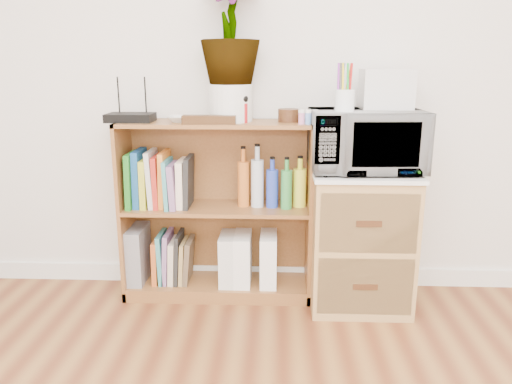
{
  "coord_description": "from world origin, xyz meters",
  "views": [
    {
      "loc": [
        -0.04,
        -0.44,
        1.24
      ],
      "look_at": [
        -0.14,
        1.95,
        0.62
      ],
      "focal_mm": 35.0,
      "sensor_mm": 36.0,
      "label": 1
    }
  ],
  "objects": [
    {
      "name": "skirting_board",
      "position": [
        0.0,
        2.24,
        0.05
      ],
      "size": [
        4.0,
        0.02,
        0.1
      ],
      "primitive_type": "cube",
      "color": "white",
      "rests_on": "ground"
    },
    {
      "name": "bookshelf",
      "position": [
        -0.35,
        2.1,
        0.47
      ],
      "size": [
        1.0,
        0.3,
        0.95
      ],
      "primitive_type": "cube",
      "color": "brown",
      "rests_on": "ground"
    },
    {
      "name": "wicker_unit",
      "position": [
        0.4,
        2.02,
        0.35
      ],
      "size": [
        0.5,
        0.45,
        0.7
      ],
      "primitive_type": "cube",
      "color": "#9E7542",
      "rests_on": "ground"
    },
    {
      "name": "microwave",
      "position": [
        0.4,
        2.02,
        0.87
      ],
      "size": [
        0.56,
        0.4,
        0.3
      ],
      "primitive_type": "imported",
      "rotation": [
        0.0,
        0.0,
        0.05
      ],
      "color": "silver",
      "rests_on": "wicker_unit"
    },
    {
      "name": "pen_cup",
      "position": [
        0.28,
        1.95,
        1.07
      ],
      "size": [
        0.09,
        0.09,
        0.1
      ],
      "primitive_type": "cylinder",
      "color": "white",
      "rests_on": "microwave"
    },
    {
      "name": "small_appliance",
      "position": [
        0.5,
        2.09,
        1.12
      ],
      "size": [
        0.24,
        0.2,
        0.19
      ],
      "primitive_type": "cube",
      "color": "silver",
      "rests_on": "microwave"
    },
    {
      "name": "router",
      "position": [
        -0.78,
        2.08,
        0.97
      ],
      "size": [
        0.23,
        0.16,
        0.04
      ],
      "primitive_type": "cube",
      "color": "black",
      "rests_on": "bookshelf"
    },
    {
      "name": "white_bowl",
      "position": [
        -0.52,
        2.07,
        0.97
      ],
      "size": [
        0.13,
        0.13,
        0.03
      ],
      "primitive_type": "imported",
      "color": "silver",
      "rests_on": "bookshelf"
    },
    {
      "name": "plant_pot",
      "position": [
        -0.27,
        2.12,
        1.04
      ],
      "size": [
        0.22,
        0.22,
        0.19
      ],
      "primitive_type": "cylinder",
      "color": "silver",
      "rests_on": "bookshelf"
    },
    {
      "name": "potted_plant",
      "position": [
        -0.27,
        2.12,
        1.4
      ],
      "size": [
        0.3,
        0.3,
        0.53
      ],
      "primitive_type": "imported",
      "color": "#35762F",
      "rests_on": "plant_pot"
    },
    {
      "name": "trinket_box",
      "position": [
        -0.37,
        2.0,
        0.97
      ],
      "size": [
        0.26,
        0.07,
        0.04
      ],
      "primitive_type": "cube",
      "color": "#351E0E",
      "rests_on": "bookshelf"
    },
    {
      "name": "kokeshi_doll",
      "position": [
        -0.2,
        2.06,
        1.0
      ],
      "size": [
        0.04,
        0.04,
        0.1
      ],
      "primitive_type": "cylinder",
      "color": "#B3161B",
      "rests_on": "bookshelf"
    },
    {
      "name": "wooden_bowl",
      "position": [
        0.02,
        2.11,
        0.98
      ],
      "size": [
        0.11,
        0.11,
        0.06
      ],
      "primitive_type": "cylinder",
      "color": "#34180E",
      "rests_on": "bookshelf"
    },
    {
      "name": "paint_jars",
      "position": [
        0.12,
        2.01,
        0.97
      ],
      "size": [
        0.1,
        0.04,
        0.05
      ],
      "primitive_type": "cube",
      "color": "pink",
      "rests_on": "bookshelf"
    },
    {
      "name": "file_box",
      "position": [
        -0.79,
        2.1,
        0.22
      ],
      "size": [
        0.09,
        0.24,
        0.3
      ],
      "primitive_type": "cube",
      "color": "gray",
      "rests_on": "bookshelf"
    },
    {
      "name": "magazine_holder_left",
      "position": [
        -0.29,
        2.09,
        0.21
      ],
      "size": [
        0.09,
        0.22,
        0.27
      ],
      "primitive_type": "cube",
      "color": "silver",
      "rests_on": "bookshelf"
    },
    {
      "name": "magazine_holder_mid",
      "position": [
        -0.21,
        2.09,
        0.21
      ],
      "size": [
        0.09,
        0.22,
        0.28
      ],
      "primitive_type": "cube",
      "color": "white",
      "rests_on": "bookshelf"
    },
    {
      "name": "magazine_holder_right",
      "position": [
        -0.07,
        2.09,
        0.21
      ],
      "size": [
        0.09,
        0.22,
        0.28
      ],
      "primitive_type": "cube",
      "color": "white",
      "rests_on": "bookshelf"
    },
    {
      "name": "cookbooks",
      "position": [
        -0.65,
        2.1,
        0.64
      ],
      "size": [
        0.33,
        0.2,
        0.3
      ],
      "color": "#21771F",
      "rests_on": "bookshelf"
    },
    {
      "name": "liquor_bottles",
      "position": [
        -0.06,
        2.1,
        0.64
      ],
      "size": [
        0.36,
        0.07,
        0.32
      ],
      "color": "#C76725",
      "rests_on": "bookshelf"
    },
    {
      "name": "lower_books",
      "position": [
        -0.6,
        2.1,
        0.2
      ],
      "size": [
        0.21,
        0.19,
        0.28
      ],
      "color": "#BB5521",
      "rests_on": "bookshelf"
    }
  ]
}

